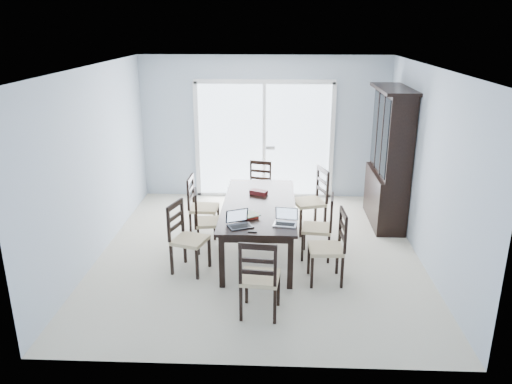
{
  "coord_description": "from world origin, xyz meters",
  "views": [
    {
      "loc": [
        0.24,
        -6.5,
        3.14
      ],
      "look_at": [
        -0.04,
        0.0,
        0.92
      ],
      "focal_mm": 35.0,
      "sensor_mm": 36.0,
      "label": 1
    }
  ],
  "objects_px": {
    "china_hutch": "(389,159)",
    "chair_end_near": "(259,271)",
    "chair_end_far": "(259,182)",
    "game_box": "(259,192)",
    "chair_right_mid": "(324,220)",
    "cell_phone": "(253,231)",
    "chair_right_near": "(334,239)",
    "hot_tub": "(236,158)",
    "chair_right_far": "(315,193)",
    "chair_left_near": "(183,230)",
    "chair_left_mid": "(203,214)",
    "chair_left_far": "(198,200)",
    "laptop_dark": "(240,223)",
    "laptop_silver": "(285,221)",
    "dining_table": "(259,209)"
  },
  "relations": [
    {
      "from": "chair_end_far",
      "to": "game_box",
      "type": "bearing_deg",
      "value": 105.18
    },
    {
      "from": "chair_left_far",
      "to": "chair_right_mid",
      "type": "height_order",
      "value": "chair_left_far"
    },
    {
      "from": "dining_table",
      "to": "hot_tub",
      "type": "height_order",
      "value": "hot_tub"
    },
    {
      "from": "china_hutch",
      "to": "chair_left_mid",
      "type": "distance_m",
      "value": 3.1
    },
    {
      "from": "chair_left_far",
      "to": "cell_phone",
      "type": "distance_m",
      "value": 1.85
    },
    {
      "from": "chair_right_mid",
      "to": "hot_tub",
      "type": "height_order",
      "value": "chair_right_mid"
    },
    {
      "from": "chair_left_near",
      "to": "chair_right_near",
      "type": "bearing_deg",
      "value": 101.05
    },
    {
      "from": "chair_end_far",
      "to": "hot_tub",
      "type": "bearing_deg",
      "value": -59.6
    },
    {
      "from": "chair_right_mid",
      "to": "hot_tub",
      "type": "distance_m",
      "value": 3.82
    },
    {
      "from": "chair_right_near",
      "to": "china_hutch",
      "type": "bearing_deg",
      "value": -30.47
    },
    {
      "from": "china_hutch",
      "to": "chair_left_far",
      "type": "distance_m",
      "value": 3.09
    },
    {
      "from": "cell_phone",
      "to": "chair_left_mid",
      "type": "bearing_deg",
      "value": 130.17
    },
    {
      "from": "chair_end_near",
      "to": "chair_right_mid",
      "type": "bearing_deg",
      "value": 68.0
    },
    {
      "from": "chair_left_mid",
      "to": "chair_right_near",
      "type": "height_order",
      "value": "chair_right_near"
    },
    {
      "from": "chair_left_far",
      "to": "game_box",
      "type": "distance_m",
      "value": 0.98
    },
    {
      "from": "chair_right_far",
      "to": "chair_end_near",
      "type": "relative_size",
      "value": 1.07
    },
    {
      "from": "chair_right_near",
      "to": "cell_phone",
      "type": "bearing_deg",
      "value": 99.16
    },
    {
      "from": "cell_phone",
      "to": "laptop_dark",
      "type": "bearing_deg",
      "value": 142.34
    },
    {
      "from": "chair_left_far",
      "to": "laptop_silver",
      "type": "bearing_deg",
      "value": 45.73
    },
    {
      "from": "laptop_dark",
      "to": "chair_left_far",
      "type": "bearing_deg",
      "value": 93.13
    },
    {
      "from": "china_hutch",
      "to": "chair_end_far",
      "type": "bearing_deg",
      "value": 169.5
    },
    {
      "from": "chair_end_near",
      "to": "cell_phone",
      "type": "distance_m",
      "value": 0.7
    },
    {
      "from": "laptop_dark",
      "to": "game_box",
      "type": "height_order",
      "value": "laptop_dark"
    },
    {
      "from": "chair_left_near",
      "to": "chair_right_near",
      "type": "distance_m",
      "value": 1.94
    },
    {
      "from": "chair_right_near",
      "to": "hot_tub",
      "type": "distance_m",
      "value": 4.48
    },
    {
      "from": "chair_right_far",
      "to": "laptop_silver",
      "type": "xyz_separation_m",
      "value": [
        -0.49,
        -1.61,
        0.18
      ]
    },
    {
      "from": "chair_left_mid",
      "to": "chair_right_mid",
      "type": "xyz_separation_m",
      "value": [
        1.69,
        -0.18,
        0.01
      ]
    },
    {
      "from": "chair_right_far",
      "to": "laptop_silver",
      "type": "distance_m",
      "value": 1.69
    },
    {
      "from": "chair_right_mid",
      "to": "chair_right_far",
      "type": "height_order",
      "value": "chair_right_far"
    },
    {
      "from": "laptop_dark",
      "to": "game_box",
      "type": "distance_m",
      "value": 1.25
    },
    {
      "from": "chair_right_mid",
      "to": "cell_phone",
      "type": "distance_m",
      "value": 1.31
    },
    {
      "from": "chair_end_near",
      "to": "hot_tub",
      "type": "bearing_deg",
      "value": 103.47
    },
    {
      "from": "chair_right_mid",
      "to": "chair_end_far",
      "type": "distance_m",
      "value": 1.99
    },
    {
      "from": "chair_right_near",
      "to": "laptop_silver",
      "type": "distance_m",
      "value": 0.65
    },
    {
      "from": "dining_table",
      "to": "chair_left_near",
      "type": "distance_m",
      "value": 1.13
    },
    {
      "from": "chair_left_far",
      "to": "chair_right_mid",
      "type": "bearing_deg",
      "value": 71.07
    },
    {
      "from": "chair_left_mid",
      "to": "chair_right_mid",
      "type": "height_order",
      "value": "chair_right_mid"
    },
    {
      "from": "chair_right_mid",
      "to": "hot_tub",
      "type": "bearing_deg",
      "value": 30.28
    },
    {
      "from": "dining_table",
      "to": "hot_tub",
      "type": "distance_m",
      "value": 3.47
    },
    {
      "from": "chair_left_mid",
      "to": "cell_phone",
      "type": "relative_size",
      "value": 9.42
    },
    {
      "from": "chair_end_far",
      "to": "hot_tub",
      "type": "height_order",
      "value": "chair_end_far"
    },
    {
      "from": "chair_left_far",
      "to": "game_box",
      "type": "height_order",
      "value": "chair_left_far"
    },
    {
      "from": "chair_left_near",
      "to": "chair_right_far",
      "type": "distance_m",
      "value": 2.3
    },
    {
      "from": "chair_left_far",
      "to": "chair_end_far",
      "type": "bearing_deg",
      "value": 141.09
    },
    {
      "from": "chair_right_far",
      "to": "chair_right_near",
      "type": "bearing_deg",
      "value": 166.63
    },
    {
      "from": "chair_right_mid",
      "to": "laptop_dark",
      "type": "bearing_deg",
      "value": 131.57
    },
    {
      "from": "chair_end_near",
      "to": "game_box",
      "type": "height_order",
      "value": "chair_end_near"
    },
    {
      "from": "chair_left_mid",
      "to": "chair_right_near",
      "type": "relative_size",
      "value": 0.94
    },
    {
      "from": "chair_right_near",
      "to": "laptop_silver",
      "type": "xyz_separation_m",
      "value": [
        -0.61,
        0.02,
        0.22
      ]
    },
    {
      "from": "china_hutch",
      "to": "chair_end_near",
      "type": "distance_m",
      "value": 3.55
    }
  ]
}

